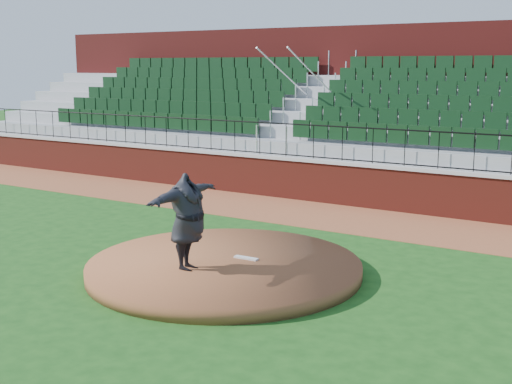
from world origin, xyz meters
The scene contains 10 objects.
ground centered at (0.00, 0.00, 0.00)m, with size 90.00×90.00×0.00m, color #174714.
warning_track centered at (0.00, 5.40, 0.01)m, with size 34.00×3.20×0.01m, color brown.
field_wall centered at (0.00, 7.00, 0.60)m, with size 34.00×0.35×1.20m, color maroon.
wall_cap centered at (0.00, 7.00, 1.25)m, with size 34.00×0.45×0.10m, color #B7B7B7.
wall_railing centered at (0.00, 7.00, 1.80)m, with size 34.00×0.05×1.00m, color black, non-canonical shape.
seating_stands centered at (0.00, 9.72, 2.30)m, with size 34.00×5.10×4.60m, color gray, non-canonical shape.
concourse_wall centered at (0.00, 12.52, 2.75)m, with size 34.00×0.50×5.50m, color maroon.
pitchers_mound centered at (0.44, -0.37, 0.12)m, with size 5.41×5.41×0.25m, color brown.
pitching_rubber centered at (0.71, 0.00, 0.27)m, with size 0.51×0.13×0.03m, color silver.
pitcher centered at (0.15, -1.15, 1.18)m, with size 2.28×0.62×1.85m, color black.
Camera 1 is at (7.73, -10.78, 4.06)m, focal length 46.85 mm.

